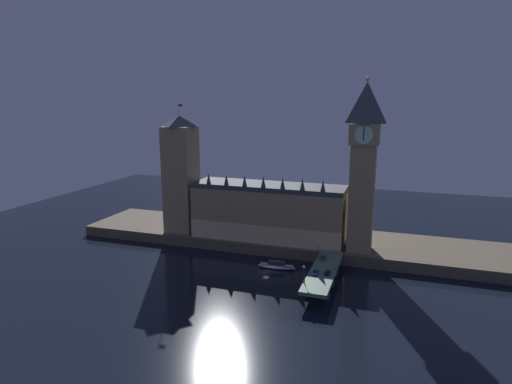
# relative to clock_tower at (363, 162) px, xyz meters

# --- Properties ---
(ground_plane) EXTENTS (400.00, 400.00, 0.00)m
(ground_plane) POSITION_rel_clock_tower_xyz_m (-36.77, -26.87, -46.22)
(ground_plane) COLOR black
(embankment) EXTENTS (220.00, 42.00, 5.21)m
(embankment) POSITION_rel_clock_tower_xyz_m (-36.77, 12.13, -43.61)
(embankment) COLOR brown
(embankment) RESTS_ON ground_plane
(parliament_hall) EXTENTS (75.44, 21.82, 33.00)m
(parliament_hall) POSITION_rel_clock_tower_xyz_m (-45.14, 4.35, -27.30)
(parliament_hall) COLOR #9E845B
(parliament_hall) RESTS_ON embankment
(clock_tower) EXTENTS (13.18, 13.29, 77.45)m
(clock_tower) POSITION_rel_clock_tower_xyz_m (0.00, 0.00, 0.00)
(clock_tower) COLOR #9E845B
(clock_tower) RESTS_ON embankment
(victoria_tower) EXTENTS (15.13, 15.13, 66.45)m
(victoria_tower) POSITION_rel_clock_tower_xyz_m (-92.33, 2.04, -10.68)
(victoria_tower) COLOR #9E845B
(victoria_tower) RESTS_ON embankment
(bridge) EXTENTS (10.28, 46.00, 6.36)m
(bridge) POSITION_rel_clock_tower_xyz_m (-11.01, -31.87, -41.79)
(bridge) COLOR #476656
(bridge) RESTS_ON ground_plane
(car_northbound_lead) EXTENTS (2.07, 3.91, 1.44)m
(car_northbound_lead) POSITION_rel_clock_tower_xyz_m (-13.27, -20.05, -39.19)
(car_northbound_lead) COLOR #235633
(car_northbound_lead) RESTS_ON bridge
(car_northbound_trail) EXTENTS (1.92, 4.15, 1.43)m
(car_northbound_trail) POSITION_rel_clock_tower_xyz_m (-13.27, -37.40, -39.19)
(car_northbound_trail) COLOR navy
(car_northbound_trail) RESTS_ON bridge
(car_southbound_lead) EXTENTS (1.87, 4.53, 1.33)m
(car_southbound_lead) POSITION_rel_clock_tower_xyz_m (-8.74, -35.62, -39.24)
(car_southbound_lead) COLOR black
(car_southbound_lead) RESTS_ON bridge
(pedestrian_near_rail) EXTENTS (0.38, 0.38, 1.73)m
(pedestrian_near_rail) POSITION_rel_clock_tower_xyz_m (-15.53, -47.14, -38.94)
(pedestrian_near_rail) COLOR black
(pedestrian_near_rail) RESTS_ON bridge
(pedestrian_mid_walk) EXTENTS (0.38, 0.38, 1.67)m
(pedestrian_mid_walk) POSITION_rel_clock_tower_xyz_m (-6.48, -29.82, -38.98)
(pedestrian_mid_walk) COLOR black
(pedestrian_mid_walk) RESTS_ON bridge
(pedestrian_far_rail) EXTENTS (0.38, 0.38, 1.84)m
(pedestrian_far_rail) POSITION_rel_clock_tower_xyz_m (-15.53, -19.72, -38.88)
(pedestrian_far_rail) COLOR black
(pedestrian_far_rail) RESTS_ON bridge
(street_lamp_near) EXTENTS (1.34, 0.60, 6.73)m
(street_lamp_near) POSITION_rel_clock_tower_xyz_m (-15.93, -46.59, -35.65)
(street_lamp_near) COLOR #2D3333
(street_lamp_near) RESTS_ON bridge
(street_lamp_far) EXTENTS (1.34, 0.60, 6.17)m
(street_lamp_far) POSITION_rel_clock_tower_xyz_m (-15.93, -17.15, -36.00)
(street_lamp_far) COLOR #2D3333
(street_lamp_far) RESTS_ON bridge
(boat_upstream) EXTENTS (16.96, 4.65, 3.51)m
(boat_upstream) POSITION_rel_clock_tower_xyz_m (-33.52, -21.63, -44.94)
(boat_upstream) COLOR white
(boat_upstream) RESTS_ON ground_plane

